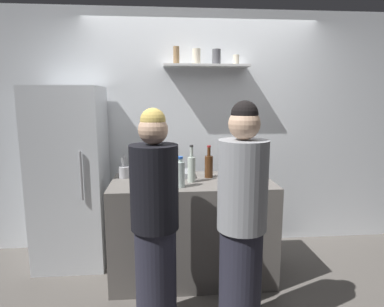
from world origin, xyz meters
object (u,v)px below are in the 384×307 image
object	(u,v)px
wine_bottle_amber_glass	(209,166)
wine_bottle_pale_glass	(191,168)
utensil_holder	(124,172)
person_blonde	(155,223)
refrigerator	(71,177)
person_grey_hoodie	(242,223)
water_bottle_plastic	(180,174)
baking_pan	(175,174)

from	to	relation	value
wine_bottle_amber_glass	wine_bottle_pale_glass	world-z (taller)	wine_bottle_pale_glass
utensil_holder	person_blonde	xyz separation A→B (m)	(0.31, -0.83, -0.19)
wine_bottle_amber_glass	refrigerator	bearing A→B (deg)	168.97
wine_bottle_amber_glass	person_grey_hoodie	world-z (taller)	person_grey_hoodie
wine_bottle_amber_glass	wine_bottle_pale_glass	bearing A→B (deg)	-139.89
wine_bottle_amber_glass	water_bottle_plastic	distance (m)	0.43
wine_bottle_pale_glass	baking_pan	bearing A→B (deg)	121.46
utensil_holder	wine_bottle_amber_glass	size ratio (longest dim) A/B	0.71
water_bottle_plastic	person_grey_hoodie	xyz separation A→B (m)	(0.39, -0.58, -0.22)
baking_pan	wine_bottle_pale_glass	xyz separation A→B (m)	(0.14, -0.22, 0.10)
water_bottle_plastic	wine_bottle_amber_glass	bearing A→B (deg)	47.34
baking_pan	utensil_holder	distance (m)	0.48
wine_bottle_amber_glass	person_grey_hoodie	xyz separation A→B (m)	(0.10, -0.90, -0.22)
baking_pan	water_bottle_plastic	bearing A→B (deg)	-86.07
refrigerator	baking_pan	world-z (taller)	refrigerator
baking_pan	wine_bottle_pale_glass	size ratio (longest dim) A/B	1.01
wine_bottle_amber_glass	wine_bottle_pale_glass	size ratio (longest dim) A/B	0.91
wine_bottle_pale_glass	wine_bottle_amber_glass	bearing A→B (deg)	40.11
person_grey_hoodie	water_bottle_plastic	bearing A→B (deg)	-141.95
utensil_holder	wine_bottle_amber_glass	world-z (taller)	wine_bottle_amber_glass
wine_bottle_pale_glass	water_bottle_plastic	xyz separation A→B (m)	(-0.11, -0.16, -0.01)
person_grey_hoodie	utensil_holder	bearing A→B (deg)	-132.67
refrigerator	person_grey_hoodie	xyz separation A→B (m)	(1.46, -1.16, -0.07)
wine_bottle_pale_glass	water_bottle_plastic	distance (m)	0.20
wine_bottle_pale_glass	person_blonde	xyz separation A→B (m)	(-0.31, -0.62, -0.26)
refrigerator	person_grey_hoodie	bearing A→B (deg)	-38.63
wine_bottle_pale_glass	person_grey_hoodie	bearing A→B (deg)	-69.21
refrigerator	water_bottle_plastic	xyz separation A→B (m)	(1.06, -0.58, 0.15)
baking_pan	person_grey_hoodie	bearing A→B (deg)	-66.58
baking_pan	person_blonde	xyz separation A→B (m)	(-0.18, -0.85, -0.16)
refrigerator	person_blonde	xyz separation A→B (m)	(0.86, -1.04, -0.10)
wine_bottle_amber_glass	person_grey_hoodie	bearing A→B (deg)	-83.52
refrigerator	person_grey_hoodie	distance (m)	1.86
utensil_holder	person_grey_hoodie	size ratio (longest dim) A/B	0.13
water_bottle_plastic	refrigerator	bearing A→B (deg)	151.32
baking_pan	utensil_holder	bearing A→B (deg)	-178.45
utensil_holder	wine_bottle_pale_glass	xyz separation A→B (m)	(0.62, -0.21, 0.07)
baking_pan	utensil_holder	world-z (taller)	utensil_holder
baking_pan	water_bottle_plastic	xyz separation A→B (m)	(0.03, -0.39, 0.09)
person_blonde	wine_bottle_pale_glass	bearing A→B (deg)	28.13
refrigerator	wine_bottle_pale_glass	size ratio (longest dim) A/B	5.31
baking_pan	wine_bottle_amber_glass	world-z (taller)	wine_bottle_amber_glass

